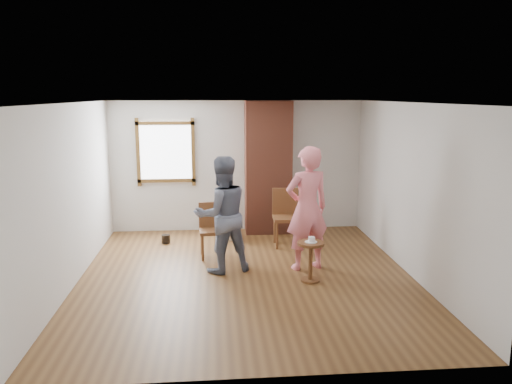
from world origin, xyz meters
TOP-DOWN VIEW (x-y plane):
  - ground at (0.00, 0.00)m, footprint 5.50×5.50m
  - room_shell at (-0.06, 0.61)m, footprint 5.04×5.52m
  - brick_chimney at (0.60, 2.50)m, footprint 0.90×0.50m
  - stoneware_crock at (-0.22, 2.08)m, footprint 0.42×0.42m
  - dark_pot at (-1.38, 1.87)m, footprint 0.18×0.18m
  - dining_chair_left at (-0.51, 1.05)m, footprint 0.45×0.45m
  - dining_chair_right at (0.83, 1.60)m, footprint 0.49×0.49m
  - side_table at (0.93, -0.26)m, footprint 0.40×0.40m
  - cake_plate at (0.93, -0.26)m, footprint 0.18×0.18m
  - cake_slice at (0.94, -0.26)m, footprint 0.08×0.07m
  - man at (-0.35, 0.29)m, footprint 1.05×0.92m
  - person_pink at (0.97, 0.30)m, footprint 0.81×0.64m

SIDE VIEW (x-z plane):
  - ground at x=0.00m, z-range 0.00..0.00m
  - dark_pot at x=-1.38m, z-range 0.00..0.16m
  - stoneware_crock at x=-0.22m, z-range 0.00..0.51m
  - side_table at x=0.93m, z-range 0.10..0.70m
  - dining_chair_left at x=-0.51m, z-range 0.06..0.97m
  - dining_chair_right at x=0.83m, z-range 0.06..1.09m
  - cake_plate at x=0.93m, z-range 0.60..0.61m
  - cake_slice at x=0.94m, z-range 0.61..0.67m
  - man at x=-0.35m, z-range 0.00..1.81m
  - person_pink at x=0.97m, z-range 0.00..1.95m
  - brick_chimney at x=0.60m, z-range 0.00..2.60m
  - room_shell at x=-0.06m, z-range 0.50..3.12m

